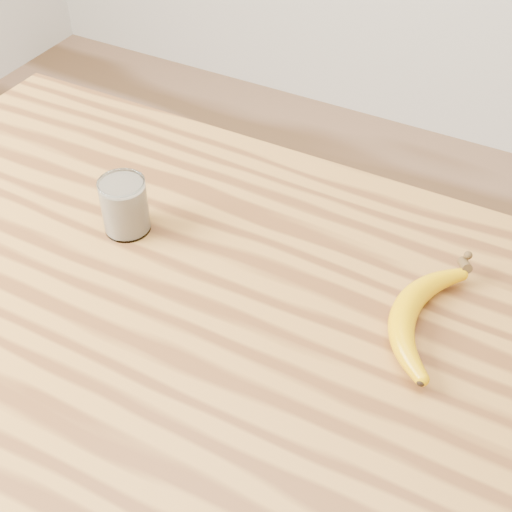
% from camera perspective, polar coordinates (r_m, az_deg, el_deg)
% --- Properties ---
extents(table, '(1.20, 0.80, 0.90)m').
position_cam_1_polar(table, '(1.13, -6.37, -7.19)').
color(table, '#A16B2F').
rests_on(table, ground).
extents(smoothie_glass, '(0.07, 0.07, 0.09)m').
position_cam_1_polar(smoothie_glass, '(1.12, -10.47, 3.96)').
color(smoothie_glass, white).
rests_on(smoothie_glass, table).
extents(banana, '(0.13, 0.31, 0.04)m').
position_cam_1_polar(banana, '(0.99, 11.79, -4.28)').
color(banana, '#DB9C00').
rests_on(banana, table).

